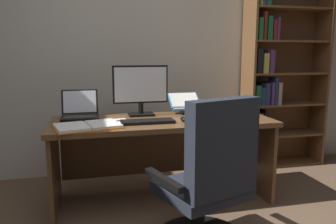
{
  "coord_description": "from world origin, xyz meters",
  "views": [
    {
      "loc": [
        -0.5,
        -1.59,
        1.25
      ],
      "look_at": [
        0.12,
        1.02,
        0.78
      ],
      "focal_mm": 35.73,
      "sensor_mm": 36.0,
      "label": 1
    }
  ],
  "objects_px": {
    "bookshelf": "(276,77)",
    "keyboard": "(148,122)",
    "open_binder": "(88,126)",
    "coffee_mug": "(243,111)",
    "pen": "(121,120)",
    "office_chair": "(209,188)",
    "monitor": "(141,90)",
    "desk": "(160,139)",
    "laptop": "(80,112)",
    "reading_stand_with_book": "(185,103)",
    "notepad": "(118,122)",
    "computer_mouse": "(184,119)"
  },
  "relations": [
    {
      "from": "reading_stand_with_book",
      "to": "notepad",
      "type": "height_order",
      "value": "reading_stand_with_book"
    },
    {
      "from": "laptop",
      "to": "desk",
      "type": "bearing_deg",
      "value": -12.75
    },
    {
      "from": "bookshelf",
      "to": "computer_mouse",
      "type": "xyz_separation_m",
      "value": [
        -1.26,
        -0.76,
        -0.26
      ]
    },
    {
      "from": "desk",
      "to": "bookshelf",
      "type": "xyz_separation_m",
      "value": [
        1.42,
        0.57,
        0.47
      ]
    },
    {
      "from": "computer_mouse",
      "to": "notepad",
      "type": "height_order",
      "value": "computer_mouse"
    },
    {
      "from": "office_chair",
      "to": "laptop",
      "type": "height_order",
      "value": "office_chair"
    },
    {
      "from": "office_chair",
      "to": "laptop",
      "type": "distance_m",
      "value": 1.34
    },
    {
      "from": "bookshelf",
      "to": "keyboard",
      "type": "height_order",
      "value": "bookshelf"
    },
    {
      "from": "laptop",
      "to": "monitor",
      "type": "bearing_deg",
      "value": -0.49
    },
    {
      "from": "monitor",
      "to": "computer_mouse",
      "type": "bearing_deg",
      "value": -48.75
    },
    {
      "from": "office_chair",
      "to": "monitor",
      "type": "bearing_deg",
      "value": 85.76
    },
    {
      "from": "desk",
      "to": "laptop",
      "type": "xyz_separation_m",
      "value": [
        -0.67,
        0.15,
        0.24
      ]
    },
    {
      "from": "bookshelf",
      "to": "notepad",
      "type": "bearing_deg",
      "value": -159.24
    },
    {
      "from": "bookshelf",
      "to": "monitor",
      "type": "distance_m",
      "value": 1.62
    },
    {
      "from": "monitor",
      "to": "laptop",
      "type": "bearing_deg",
      "value": 179.51
    },
    {
      "from": "monitor",
      "to": "pen",
      "type": "height_order",
      "value": "monitor"
    },
    {
      "from": "keyboard",
      "to": "notepad",
      "type": "height_order",
      "value": "keyboard"
    },
    {
      "from": "keyboard",
      "to": "desk",
      "type": "bearing_deg",
      "value": 53.52
    },
    {
      "from": "pen",
      "to": "keyboard",
      "type": "bearing_deg",
      "value": -22.93
    },
    {
      "from": "desk",
      "to": "office_chair",
      "type": "xyz_separation_m",
      "value": [
        0.12,
        -0.88,
        -0.1
      ]
    },
    {
      "from": "desk",
      "to": "keyboard",
      "type": "xyz_separation_m",
      "value": [
        -0.14,
        -0.2,
        0.2
      ]
    },
    {
      "from": "office_chair",
      "to": "open_binder",
      "type": "relative_size",
      "value": 1.89
    },
    {
      "from": "reading_stand_with_book",
      "to": "notepad",
      "type": "distance_m",
      "value": 0.73
    },
    {
      "from": "laptop",
      "to": "computer_mouse",
      "type": "bearing_deg",
      "value": -22.89
    },
    {
      "from": "bookshelf",
      "to": "monitor",
      "type": "relative_size",
      "value": 4.28
    },
    {
      "from": "open_binder",
      "to": "notepad",
      "type": "xyz_separation_m",
      "value": [
        0.23,
        0.14,
        -0.01
      ]
    },
    {
      "from": "office_chair",
      "to": "pen",
      "type": "bearing_deg",
      "value": 102.57
    },
    {
      "from": "pen",
      "to": "coffee_mug",
      "type": "distance_m",
      "value": 1.06
    },
    {
      "from": "keyboard",
      "to": "laptop",
      "type": "bearing_deg",
      "value": 146.36
    },
    {
      "from": "reading_stand_with_book",
      "to": "open_binder",
      "type": "bearing_deg",
      "value": -152.68
    },
    {
      "from": "monitor",
      "to": "open_binder",
      "type": "height_order",
      "value": "monitor"
    },
    {
      "from": "pen",
      "to": "reading_stand_with_book",
      "type": "bearing_deg",
      "value": 26.99
    },
    {
      "from": "laptop",
      "to": "open_binder",
      "type": "relative_size",
      "value": 0.58
    },
    {
      "from": "open_binder",
      "to": "coffee_mug",
      "type": "relative_size",
      "value": 5.44
    },
    {
      "from": "office_chair",
      "to": "open_binder",
      "type": "height_order",
      "value": "office_chair"
    },
    {
      "from": "desk",
      "to": "reading_stand_with_book",
      "type": "height_order",
      "value": "reading_stand_with_book"
    },
    {
      "from": "office_chair",
      "to": "notepad",
      "type": "height_order",
      "value": "office_chair"
    },
    {
      "from": "bookshelf",
      "to": "office_chair",
      "type": "xyz_separation_m",
      "value": [
        -1.3,
        -1.45,
        -0.57
      ]
    },
    {
      "from": "desk",
      "to": "laptop",
      "type": "distance_m",
      "value": 0.72
    },
    {
      "from": "desk",
      "to": "open_binder",
      "type": "xyz_separation_m",
      "value": [
        -0.6,
        -0.25,
        0.2
      ]
    },
    {
      "from": "reading_stand_with_book",
      "to": "monitor",
      "type": "bearing_deg",
      "value": -171.33
    },
    {
      "from": "reading_stand_with_book",
      "to": "open_binder",
      "type": "height_order",
      "value": "reading_stand_with_book"
    },
    {
      "from": "keyboard",
      "to": "coffee_mug",
      "type": "xyz_separation_m",
      "value": [
        0.86,
        0.09,
        0.04
      ]
    },
    {
      "from": "bookshelf",
      "to": "office_chair",
      "type": "relative_size",
      "value": 2.07
    },
    {
      "from": "desk",
      "to": "monitor",
      "type": "distance_m",
      "value": 0.46
    },
    {
      "from": "office_chair",
      "to": "keyboard",
      "type": "height_order",
      "value": "office_chair"
    },
    {
      "from": "coffee_mug",
      "to": "desk",
      "type": "bearing_deg",
      "value": 171.57
    },
    {
      "from": "bookshelf",
      "to": "open_binder",
      "type": "height_order",
      "value": "bookshelf"
    },
    {
      "from": "keyboard",
      "to": "coffee_mug",
      "type": "height_order",
      "value": "coffee_mug"
    },
    {
      "from": "desk",
      "to": "notepad",
      "type": "xyz_separation_m",
      "value": [
        -0.37,
        -0.11,
        0.19
      ]
    }
  ]
}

